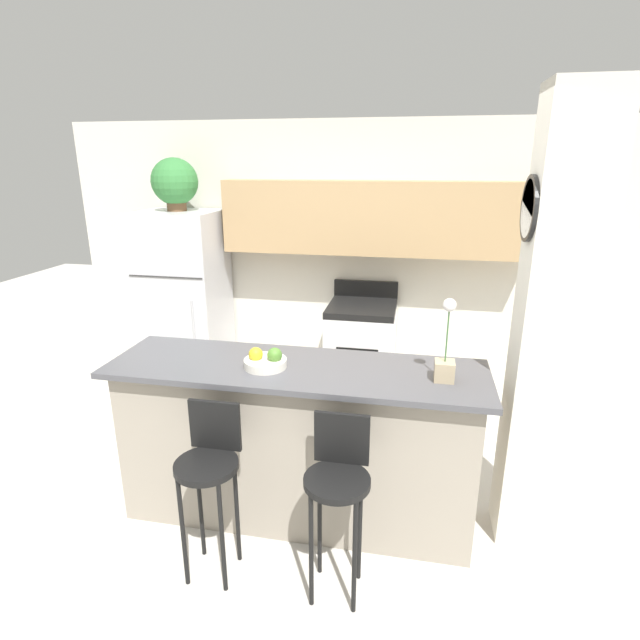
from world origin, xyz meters
name	(u,v)px	position (x,y,z in m)	size (l,w,h in m)	color
ground_plane	(298,512)	(0.00, 0.00, 0.00)	(14.00, 14.00, 0.00)	beige
wall_back	(358,242)	(0.11, 2.08, 1.44)	(5.60, 0.38, 2.55)	silver
pillar_right	(550,334)	(1.40, 0.11, 1.28)	(0.38, 0.34, 2.55)	silver
counter_bar	(297,442)	(0.00, 0.00, 0.52)	(2.24, 0.65, 1.03)	gray
refrigerator	(185,300)	(-1.56, 1.77, 0.87)	(0.75, 0.70, 1.73)	silver
stove_range	(361,350)	(0.19, 1.79, 0.46)	(0.62, 0.65, 1.07)	white
bar_stool_left	(210,467)	(-0.34, -0.52, 0.65)	(0.33, 0.33, 0.97)	black
bar_stool_right	(338,482)	(0.34, -0.52, 0.65)	(0.33, 0.33, 0.97)	black
potted_plant_on_fridge	(175,182)	(-1.56, 1.77, 1.99)	(0.43, 0.43, 0.48)	brown
orchid_vase	(445,357)	(0.85, -0.03, 1.17)	(0.11, 0.11, 0.47)	tan
fruit_bowl	(266,361)	(-0.17, -0.05, 1.07)	(0.25, 0.25, 0.12)	silver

